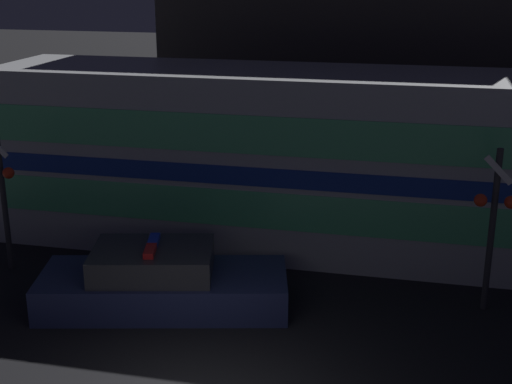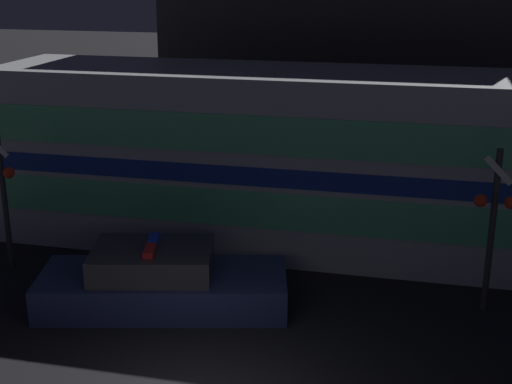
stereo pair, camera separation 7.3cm
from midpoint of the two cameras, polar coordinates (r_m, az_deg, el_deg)
train at (r=17.02m, az=6.46°, el=2.33°), size 16.47×3.15×4.30m
police_car at (r=14.62m, az=-7.48°, el=-7.21°), size 5.25×2.95×1.39m
crossing_signal_near at (r=14.54m, az=18.58°, el=-2.08°), size 0.81×0.33×3.34m
crossing_signal_far at (r=16.70m, az=-19.57°, el=0.34°), size 0.81×0.33×3.33m
building_left at (r=23.53m, az=7.53°, el=11.94°), size 10.57×6.45×8.62m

